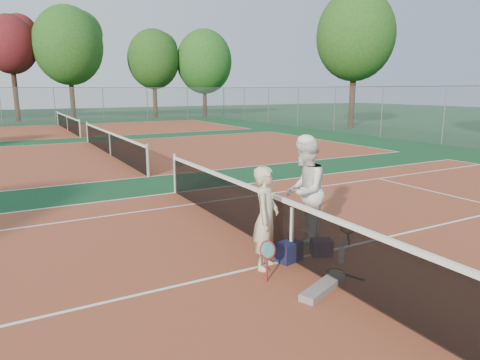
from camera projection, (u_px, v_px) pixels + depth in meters
name	position (u px, v px, depth m)	size (l,w,h in m)	color
ground	(291.00, 260.00, 7.23)	(130.00, 130.00, 0.00)	#103A1E
court_main	(291.00, 259.00, 7.23)	(23.77, 10.97, 0.01)	brown
court_far_a	(111.00, 155.00, 18.78)	(23.77, 10.97, 0.01)	brown
court_far_b	(68.00, 130.00, 30.33)	(23.77, 10.97, 0.01)	brown
net_main	(292.00, 231.00, 7.13)	(0.10, 10.98, 1.02)	black
net_far_a	(110.00, 144.00, 18.68)	(0.10, 10.98, 1.02)	black
net_far_b	(67.00, 123.00, 30.22)	(0.10, 10.98, 1.02)	black
fence_back	(55.00, 106.00, 36.00)	(32.00, 0.06, 3.00)	slate
player_a	(266.00, 218.00, 6.77)	(0.61, 0.40, 1.66)	beige
player_b	(304.00, 191.00, 7.92)	(0.95, 0.74, 1.96)	white
racket_red	(267.00, 260.00, 6.46)	(0.17, 0.27, 0.59)	maroon
racket_black_held	(346.00, 236.00, 7.63)	(0.36, 0.27, 0.52)	black
racket_spare	(336.00, 272.00, 6.71)	(0.60, 0.27, 0.03)	black
sports_bag_navy	(289.00, 252.00, 7.16)	(0.42, 0.29, 0.33)	black
sports_bag_purple	(322.00, 247.00, 7.40)	(0.35, 0.24, 0.29)	black
net_cover_canvas	(323.00, 288.00, 6.10)	(0.98, 0.23, 0.10)	slate
water_bottle	(342.00, 255.00, 7.05)	(0.09, 0.09, 0.30)	silver
tree_back_maroon	(10.00, 45.00, 37.33)	(4.44, 4.44, 9.25)	#382314
tree_back_3	(68.00, 46.00, 38.64)	(6.13, 6.13, 10.24)	#382314
tree_back_4	(153.00, 59.00, 43.46)	(5.20, 5.20, 8.84)	#382314
tree_back_5	(204.00, 62.00, 44.79)	(5.78, 5.78, 9.01)	#382314
tree_right_1	(355.00, 36.00, 30.98)	(5.65, 5.65, 9.91)	#382314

